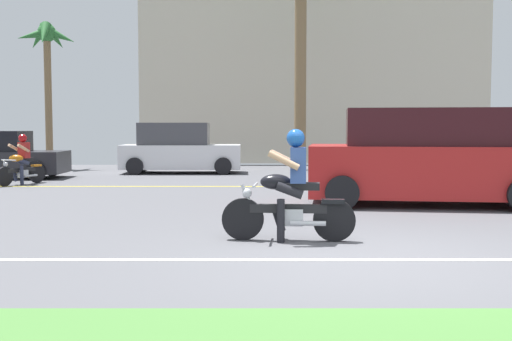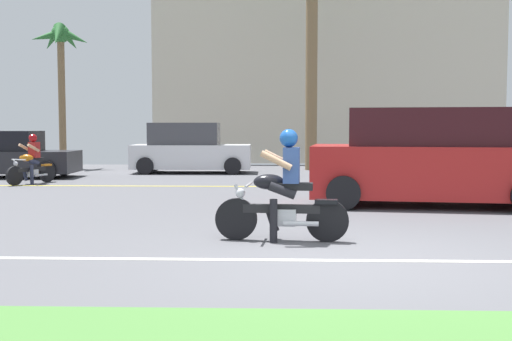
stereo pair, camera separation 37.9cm
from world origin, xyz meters
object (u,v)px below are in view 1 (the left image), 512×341
Objects in this scene: parked_car_1 at (179,150)px; palm_tree_1 at (46,50)px; motorcyclist at (289,194)px; suv_nearby at (427,158)px; motorcyclist_distant at (21,163)px.

parked_car_1 is 0.74× the size of palm_tree_1.
palm_tree_1 reaches higher than motorcyclist.
motorcyclist is 12.76m from parked_car_1.
suv_nearby is 10.58m from motorcyclist_distant.
palm_tree_1 is at bearing 135.67° from suv_nearby.
motorcyclist is 0.45× the size of parked_car_1.
motorcyclist is at bearing -126.98° from suv_nearby.
palm_tree_1 is at bearing 119.03° from motorcyclist.
suv_nearby is 15.90m from palm_tree_1.
motorcyclist_distant is at bearing -77.55° from palm_tree_1.
parked_car_1 is 2.70× the size of motorcyclist_distant.
parked_car_1 is at bearing 48.68° from motorcyclist_distant.
palm_tree_1 is (-11.10, 10.85, 3.46)m from suv_nearby.
suv_nearby is at bearing -55.03° from parked_car_1.
motorcyclist is at bearing -60.97° from palm_tree_1.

